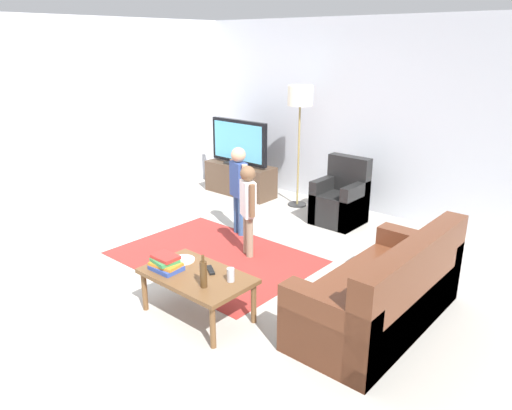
% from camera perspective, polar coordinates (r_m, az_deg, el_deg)
% --- Properties ---
extents(ground, '(7.80, 7.80, 0.00)m').
position_cam_1_polar(ground, '(5.21, -4.38, -8.40)').
color(ground, '#B2ADA3').
extents(wall_back, '(6.00, 0.12, 2.70)m').
position_cam_1_polar(wall_back, '(7.14, 12.95, 10.06)').
color(wall_back, silver).
rests_on(wall_back, ground).
extents(wall_left, '(0.12, 6.00, 2.70)m').
position_cam_1_polar(wall_left, '(7.18, -22.02, 9.23)').
color(wall_left, silver).
rests_on(wall_left, ground).
extents(area_rug, '(2.20, 1.60, 0.01)m').
position_cam_1_polar(area_rug, '(5.65, -4.90, -6.12)').
color(area_rug, '#9E2D28').
rests_on(area_rug, ground).
extents(tv_stand, '(1.20, 0.44, 0.50)m').
position_cam_1_polar(tv_stand, '(7.85, -1.87, 3.02)').
color(tv_stand, '#4C3828').
rests_on(tv_stand, ground).
extents(tv, '(1.10, 0.28, 0.71)m').
position_cam_1_polar(tv, '(7.69, -2.02, 7.33)').
color(tv, black).
rests_on(tv, tv_stand).
extents(couch, '(0.80, 1.80, 0.86)m').
position_cam_1_polar(couch, '(4.39, 15.11, -10.32)').
color(couch, brown).
rests_on(couch, ground).
extents(armchair, '(0.60, 0.60, 0.90)m').
position_cam_1_polar(armchair, '(6.70, 10.02, 0.42)').
color(armchair, black).
rests_on(armchair, ground).
extents(floor_lamp, '(0.36, 0.36, 1.78)m').
position_cam_1_polar(floor_lamp, '(7.06, 5.21, 11.95)').
color(floor_lamp, '#262626').
rests_on(floor_lamp, ground).
extents(child_near_tv, '(0.36, 0.21, 1.14)m').
position_cam_1_polar(child_near_tv, '(6.08, -2.05, 2.61)').
color(child_near_tv, '#33598C').
rests_on(child_near_tv, ground).
extents(child_center, '(0.32, 0.23, 1.07)m').
position_cam_1_polar(child_center, '(5.46, -0.95, 0.28)').
color(child_center, gray).
rests_on(child_center, ground).
extents(coffee_table, '(1.00, 0.60, 0.42)m').
position_cam_1_polar(coffee_table, '(4.38, -6.95, -8.64)').
color(coffee_table, brown).
rests_on(coffee_table, ground).
extents(book_stack, '(0.29, 0.22, 0.13)m').
position_cam_1_polar(book_stack, '(4.46, -10.58, -6.76)').
color(book_stack, '#334CA5').
rests_on(book_stack, coffee_table).
extents(bottle, '(0.06, 0.06, 0.29)m').
position_cam_1_polar(bottle, '(4.08, -6.20, -8.06)').
color(bottle, '#4C3319').
rests_on(bottle, coffee_table).
extents(tv_remote, '(0.17, 0.13, 0.02)m').
position_cam_1_polar(tv_remote, '(4.39, -5.37, -7.63)').
color(tv_remote, black).
rests_on(tv_remote, coffee_table).
extents(soda_can, '(0.07, 0.07, 0.12)m').
position_cam_1_polar(soda_can, '(4.18, -3.01, -8.22)').
color(soda_can, silver).
rests_on(soda_can, coffee_table).
extents(plate, '(0.22, 0.22, 0.02)m').
position_cam_1_polar(plate, '(4.62, -8.58, -6.41)').
color(plate, white).
rests_on(plate, coffee_table).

